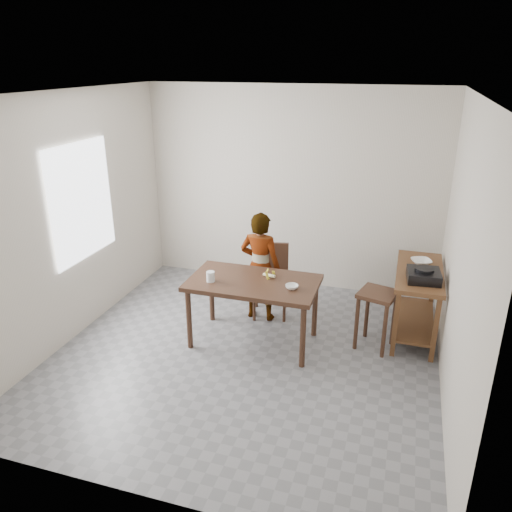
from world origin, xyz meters
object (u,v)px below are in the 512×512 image
(prep_counter, at_px, (416,303))
(dining_table, at_px, (253,311))
(stool, at_px, (376,320))
(child, at_px, (260,267))
(dining_chair, at_px, (270,282))

(prep_counter, bearing_deg, dining_table, -157.85)
(dining_table, relative_size, stool, 2.10)
(dining_table, distance_m, stool, 1.34)
(child, relative_size, stool, 2.03)
(child, bearing_deg, dining_table, 102.22)
(child, distance_m, dining_chair, 0.28)
(stool, bearing_deg, prep_counter, 45.16)
(prep_counter, xyz_separation_m, stool, (-0.41, -0.41, -0.07))
(prep_counter, xyz_separation_m, dining_chair, (-1.71, -0.02, 0.04))
(dining_table, relative_size, prep_counter, 1.17)
(child, bearing_deg, dining_chair, -127.62)
(dining_table, distance_m, dining_chair, 0.68)
(dining_table, xyz_separation_m, dining_chair, (0.01, 0.68, 0.07))
(prep_counter, bearing_deg, stool, -134.84)
(stool, bearing_deg, dining_table, -167.64)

